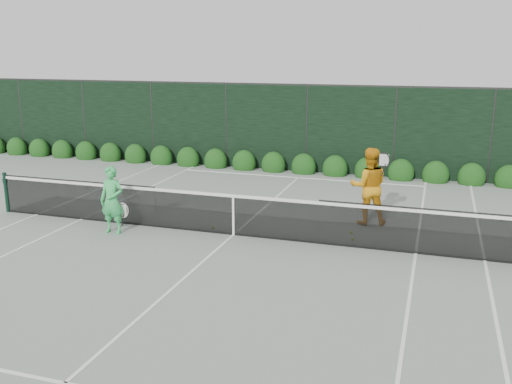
% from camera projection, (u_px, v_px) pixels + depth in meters
% --- Properties ---
extents(ground, '(80.00, 80.00, 0.00)m').
position_uv_depth(ground, '(234.00, 235.00, 13.31)').
color(ground, gray).
rests_on(ground, ground).
extents(tennis_net, '(12.90, 0.10, 1.07)m').
position_uv_depth(tennis_net, '(232.00, 213.00, 13.19)').
color(tennis_net, '#113322').
rests_on(tennis_net, ground).
extents(player_woman, '(0.65, 0.39, 1.60)m').
position_uv_depth(player_woman, '(112.00, 200.00, 13.29)').
color(player_woman, '#39C35F').
rests_on(player_woman, ground).
extents(player_man, '(1.08, 0.93, 1.91)m').
position_uv_depth(player_man, '(369.00, 186.00, 13.96)').
color(player_man, orange).
rests_on(player_man, ground).
extents(court_lines, '(11.03, 23.83, 0.01)m').
position_uv_depth(court_lines, '(234.00, 235.00, 13.31)').
color(court_lines, white).
rests_on(court_lines, ground).
extents(windscreen_fence, '(32.00, 21.07, 3.06)m').
position_uv_depth(windscreen_fence, '(182.00, 201.00, 10.44)').
color(windscreen_fence, black).
rests_on(windscreen_fence, ground).
extents(hedge_row, '(31.66, 0.65, 0.94)m').
position_uv_depth(hedge_row, '(304.00, 167.00, 19.85)').
color(hedge_row, '#103A0F').
rests_on(hedge_row, ground).
extents(tennis_balls, '(3.41, 0.72, 0.07)m').
position_uv_depth(tennis_balls, '(304.00, 233.00, 13.36)').
color(tennis_balls, '#CEE332').
rests_on(tennis_balls, ground).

